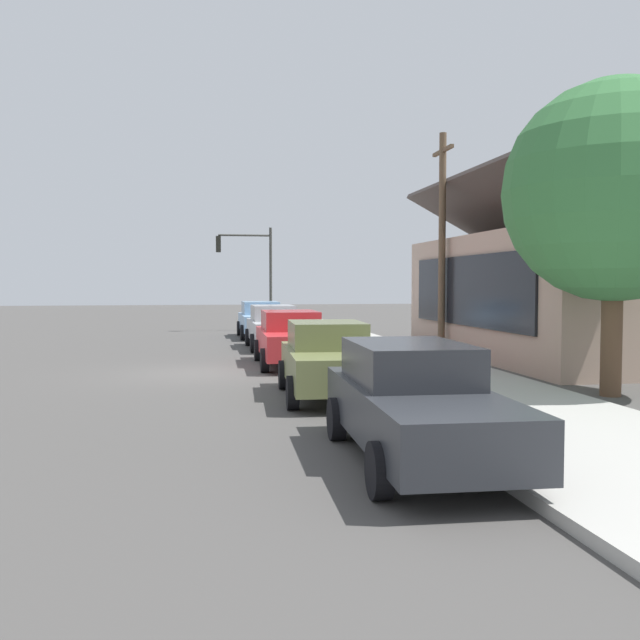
# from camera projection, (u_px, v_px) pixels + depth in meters

# --- Properties ---
(ground_plane) EXTENTS (120.00, 120.00, 0.00)m
(ground_plane) POSITION_uv_depth(u_px,v_px,m) (199.00, 374.00, 18.91)
(ground_plane) COLOR #4C4947
(sidewalk_curb) EXTENTS (60.00, 4.20, 0.16)m
(sidewalk_curb) POSITION_uv_depth(u_px,v_px,m) (401.00, 366.00, 19.86)
(sidewalk_curb) COLOR #B2AFA8
(sidewalk_curb) RESTS_ON ground
(car_skyblue) EXTENTS (4.58, 2.00, 1.59)m
(car_skyblue) POSITION_uv_depth(u_px,v_px,m) (261.00, 319.00, 31.43)
(car_skyblue) COLOR #8CB7E0
(car_skyblue) RESTS_ON ground
(car_silver) EXTENTS (4.41, 1.96, 1.59)m
(car_silver) POSITION_uv_depth(u_px,v_px,m) (274.00, 326.00, 26.15)
(car_silver) COLOR silver
(car_silver) RESTS_ON ground
(car_cherry) EXTENTS (4.78, 2.10, 1.59)m
(car_cherry) POSITION_uv_depth(u_px,v_px,m) (291.00, 338.00, 20.80)
(car_cherry) COLOR red
(car_cherry) RESTS_ON ground
(car_olive) EXTENTS (4.41, 2.16, 1.59)m
(car_olive) POSITION_uv_depth(u_px,v_px,m) (328.00, 359.00, 14.98)
(car_olive) COLOR olive
(car_olive) RESTS_ON ground
(car_charcoal) EXTENTS (4.93, 2.06, 1.59)m
(car_charcoal) POSITION_uv_depth(u_px,v_px,m) (415.00, 401.00, 9.61)
(car_charcoal) COLOR #2D3035
(car_charcoal) RESTS_ON ground
(storefront_building) EXTENTS (12.50, 7.41, 5.99)m
(storefront_building) POSITION_uv_depth(u_px,v_px,m) (570.00, 292.00, 23.06)
(storefront_building) COLOR tan
(storefront_building) RESTS_ON ground
(shade_tree) EXTENTS (4.70, 4.70, 6.72)m
(shade_tree) POSITION_uv_depth(u_px,v_px,m) (615.00, 192.00, 14.93)
(shade_tree) COLOR brown
(shade_tree) RESTS_ON ground
(traffic_light_main) EXTENTS (0.37, 2.79, 5.20)m
(traffic_light_main) POSITION_uv_depth(u_px,v_px,m) (250.00, 262.00, 35.29)
(traffic_light_main) COLOR #383833
(traffic_light_main) RESTS_ON ground
(utility_pole_wooden) EXTENTS (1.80, 0.24, 7.50)m
(utility_pole_wooden) POSITION_uv_depth(u_px,v_px,m) (442.00, 239.00, 24.02)
(utility_pole_wooden) COLOR brown
(utility_pole_wooden) RESTS_ON ground
(fire_hydrant_red) EXTENTS (0.22, 0.22, 0.71)m
(fire_hydrant_red) POSITION_uv_depth(u_px,v_px,m) (341.00, 347.00, 21.17)
(fire_hydrant_red) COLOR red
(fire_hydrant_red) RESTS_ON sidewalk_curb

